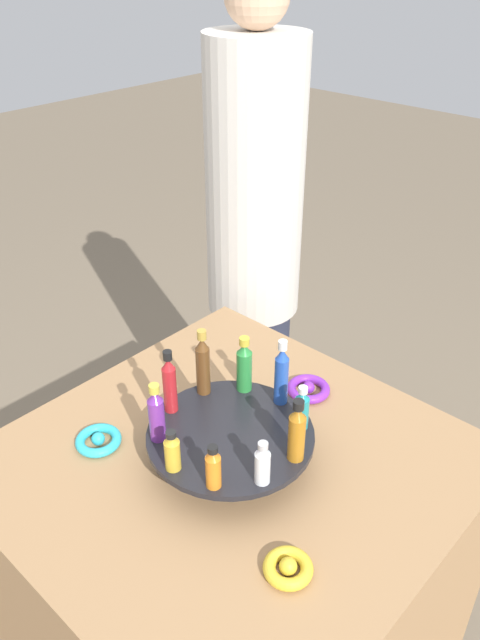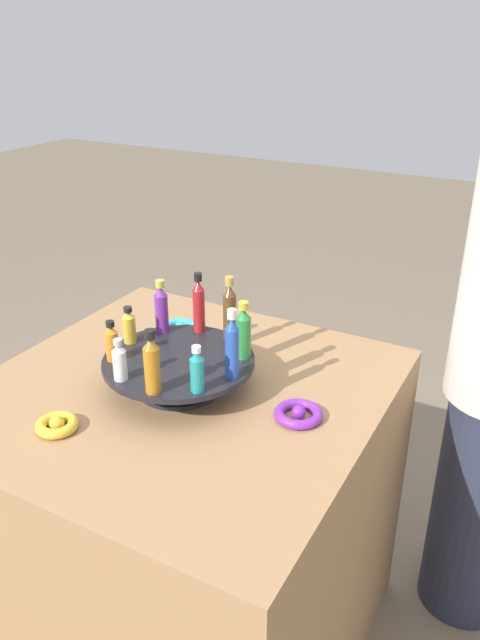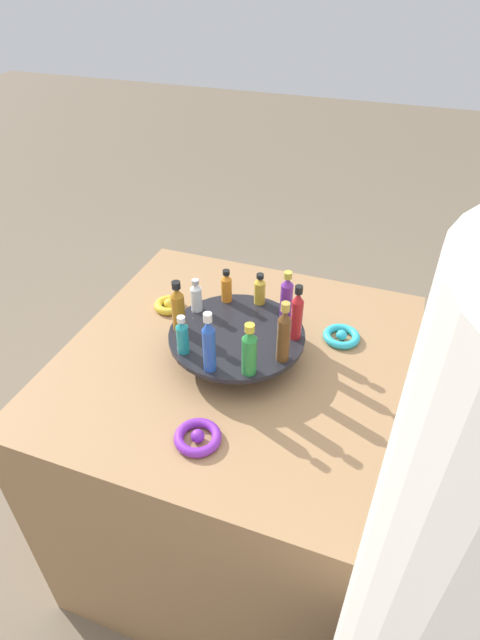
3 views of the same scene
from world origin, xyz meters
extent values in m
cube|color=#9E754C|center=(0.00, 0.00, 0.40)|extent=(0.85, 0.85, 0.79)
cylinder|color=black|center=(0.00, 0.00, 0.80)|extent=(0.19, 0.19, 0.01)
cylinder|color=black|center=(0.00, 0.00, 0.83)|extent=(0.10, 0.10, 0.05)
cylinder|color=black|center=(0.00, 0.00, 0.86)|extent=(0.33, 0.33, 0.01)
cylinder|color=orange|center=(0.12, 0.07, 0.90)|extent=(0.03, 0.03, 0.06)
cone|color=orange|center=(0.12, 0.07, 0.94)|extent=(0.03, 0.03, 0.01)
cylinder|color=black|center=(0.12, 0.07, 0.95)|extent=(0.02, 0.02, 0.01)
cylinder|color=silver|center=(0.05, 0.13, 0.90)|extent=(0.03, 0.03, 0.06)
cone|color=silver|center=(0.05, 0.13, 0.94)|extent=(0.03, 0.03, 0.01)
cylinder|color=#B2B2B7|center=(0.05, 0.13, 0.95)|extent=(0.02, 0.02, 0.01)
cylinder|color=#AD6B19|center=(-0.03, 0.13, 0.91)|extent=(0.03, 0.03, 0.10)
cone|color=#AD6B19|center=(-0.03, 0.13, 0.97)|extent=(0.03, 0.03, 0.02)
cylinder|color=black|center=(-0.03, 0.13, 0.99)|extent=(0.02, 0.02, 0.02)
cylinder|color=teal|center=(-0.10, 0.09, 0.90)|extent=(0.03, 0.03, 0.07)
cone|color=teal|center=(-0.10, 0.09, 0.94)|extent=(0.03, 0.03, 0.02)
cylinder|color=silver|center=(-0.10, 0.09, 0.96)|extent=(0.02, 0.02, 0.01)
cylinder|color=#234CAD|center=(-0.14, 0.01, 0.92)|extent=(0.03, 0.03, 0.11)
cone|color=#234CAD|center=(-0.14, 0.01, 0.98)|extent=(0.03, 0.03, 0.02)
cylinder|color=silver|center=(-0.14, 0.01, 1.01)|extent=(0.02, 0.02, 0.02)
cylinder|color=#288438|center=(-0.12, -0.07, 0.91)|extent=(0.03, 0.03, 0.09)
cone|color=#288438|center=(-0.12, -0.07, 0.97)|extent=(0.03, 0.03, 0.02)
cylinder|color=gold|center=(-0.12, -0.07, 0.99)|extent=(0.02, 0.02, 0.02)
cylinder|color=brown|center=(-0.05, -0.13, 0.92)|extent=(0.03, 0.03, 0.11)
cone|color=brown|center=(-0.05, -0.13, 0.99)|extent=(0.03, 0.03, 0.02)
cylinder|color=#B79338|center=(-0.05, -0.13, 1.01)|extent=(0.02, 0.02, 0.02)
cylinder|color=#B21E23|center=(0.03, -0.13, 0.92)|extent=(0.03, 0.03, 0.10)
cone|color=#B21E23|center=(0.03, -0.13, 0.98)|extent=(0.03, 0.03, 0.02)
cylinder|color=black|center=(0.03, -0.13, 1.00)|extent=(0.02, 0.02, 0.02)
cylinder|color=#702D93|center=(0.10, -0.09, 0.91)|extent=(0.03, 0.03, 0.09)
cone|color=#702D93|center=(0.10, -0.09, 0.97)|extent=(0.03, 0.03, 0.02)
cylinder|color=gold|center=(0.10, -0.09, 0.99)|extent=(0.02, 0.02, 0.02)
cylinder|color=gold|center=(0.14, -0.01, 0.90)|extent=(0.03, 0.03, 0.06)
cone|color=gold|center=(0.14, -0.01, 0.93)|extent=(0.03, 0.03, 0.01)
cylinder|color=black|center=(0.14, -0.01, 0.95)|extent=(0.02, 0.02, 0.01)
torus|color=purple|center=(-0.28, -0.02, 0.80)|extent=(0.10, 0.10, 0.02)
sphere|color=purple|center=(-0.28, -0.02, 0.81)|extent=(0.03, 0.03, 0.03)
torus|color=#2DB7CC|center=(0.15, -0.23, 0.80)|extent=(0.09, 0.09, 0.02)
sphere|color=#2DB7CC|center=(0.15, -0.23, 0.81)|extent=(0.03, 0.03, 0.03)
torus|color=gold|center=(0.12, 0.25, 0.80)|extent=(0.08, 0.08, 0.02)
sphere|color=gold|center=(0.12, 0.25, 0.81)|extent=(0.03, 0.03, 0.03)
cylinder|color=#282D42|center=(-0.62, -0.49, 0.35)|extent=(0.24, 0.24, 0.69)
cylinder|color=beige|center=(-0.62, -0.49, 1.08)|extent=(0.28, 0.28, 0.79)
camera|label=1|loc=(0.65, 0.63, 1.69)|focal=35.00mm
camera|label=2|loc=(-0.68, 0.96, 1.51)|focal=35.00mm
camera|label=3|loc=(-0.87, -0.33, 1.61)|focal=28.00mm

